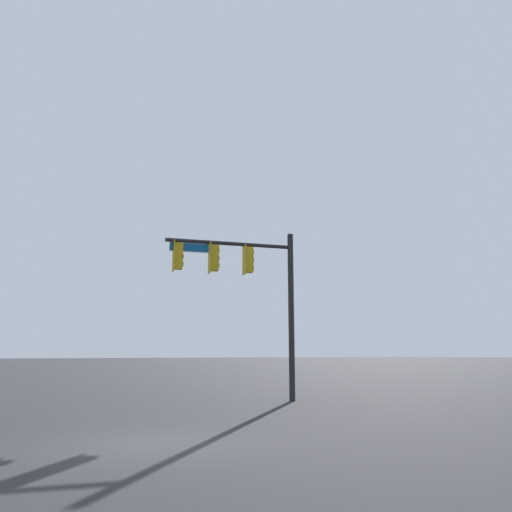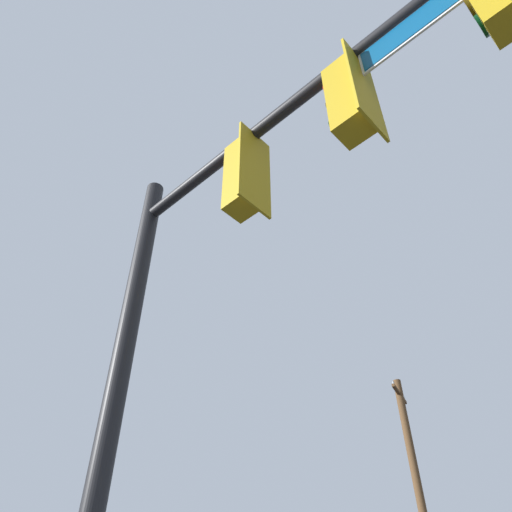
% 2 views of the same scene
% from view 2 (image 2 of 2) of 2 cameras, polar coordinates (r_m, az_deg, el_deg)
% --- Properties ---
extents(signal_pole_near, '(5.58, 1.31, 7.21)m').
position_cam_2_polar(signal_pole_near, '(5.36, -1.41, 3.18)').
color(signal_pole_near, black).
rests_on(signal_pole_near, ground_plane).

